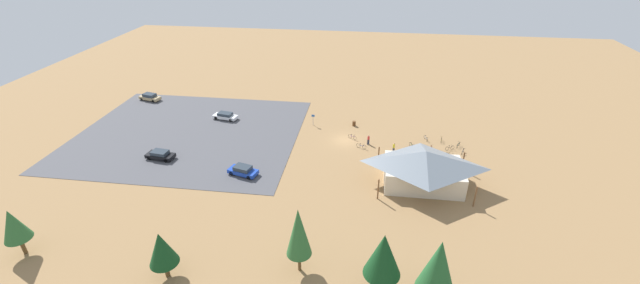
% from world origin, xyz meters
% --- Properties ---
extents(ground, '(160.00, 160.00, 0.00)m').
position_xyz_m(ground, '(0.00, 0.00, 0.00)').
color(ground, '#937047').
rests_on(ground, ground).
extents(parking_lot_asphalt, '(38.36, 32.78, 0.05)m').
position_xyz_m(parking_lot_asphalt, '(27.60, 0.97, 0.03)').
color(parking_lot_asphalt, '#4C4C51').
rests_on(parking_lot_asphalt, ground).
extents(bike_pavilion, '(12.74, 9.14, 5.31)m').
position_xyz_m(bike_pavilion, '(-11.78, 11.67, 2.93)').
color(bike_pavilion, beige).
rests_on(bike_pavilion, ground).
extents(trash_bin, '(0.60, 0.60, 0.90)m').
position_xyz_m(trash_bin, '(-1.12, -5.86, 0.45)').
color(trash_bin, brown).
rests_on(trash_bin, ground).
extents(lot_sign, '(0.56, 0.08, 2.20)m').
position_xyz_m(lot_sign, '(6.34, -5.12, 1.41)').
color(lot_sign, '#99999E').
rests_on(lot_sign, ground).
extents(pine_mideast, '(3.65, 3.65, 7.89)m').
position_xyz_m(pine_mideast, '(-10.89, 32.53, 4.98)').
color(pine_mideast, brown).
rests_on(pine_mideast, ground).
extents(pine_west, '(2.65, 2.65, 8.05)m').
position_xyz_m(pine_west, '(2.57, 29.94, 5.18)').
color(pine_west, brown).
rests_on(pine_west, ground).
extents(pine_east, '(2.99, 2.99, 5.72)m').
position_xyz_m(pine_east, '(16.14, 32.60, 3.77)').
color(pine_east, brown).
rests_on(pine_east, ground).
extents(pine_midwest, '(2.80, 2.80, 5.96)m').
position_xyz_m(pine_midwest, '(33.50, 31.58, 4.02)').
color(pine_midwest, brown).
rests_on(pine_midwest, ground).
extents(pine_far_east, '(3.63, 3.63, 7.65)m').
position_xyz_m(pine_far_east, '(-5.88, 32.06, 5.24)').
color(pine_far_east, brown).
rests_on(pine_far_east, ground).
extents(bicycle_silver_lone_west, '(0.62, 1.67, 0.77)m').
position_xyz_m(bicycle_silver_lone_west, '(-13.61, -1.94, 0.35)').
color(bicycle_silver_lone_west, black).
rests_on(bicycle_silver_lone_west, ground).
extents(bicycle_white_edge_north, '(0.71, 1.57, 0.76)m').
position_xyz_m(bicycle_white_edge_north, '(-19.08, 1.92, 0.35)').
color(bicycle_white_edge_north, black).
rests_on(bicycle_white_edge_north, ground).
extents(bicycle_yellow_back_row, '(0.48, 1.67, 0.76)m').
position_xyz_m(bicycle_yellow_back_row, '(-16.16, -1.64, 0.36)').
color(bicycle_yellow_back_row, black).
rests_on(bicycle_yellow_back_row, ground).
extents(bicycle_teal_yard_right, '(0.80, 1.52, 0.76)m').
position_xyz_m(bicycle_teal_yard_right, '(-18.71, -0.21, 0.35)').
color(bicycle_teal_yard_right, black).
rests_on(bicycle_teal_yard_right, ground).
extents(bicycle_red_yard_center, '(0.48, 1.84, 0.90)m').
position_xyz_m(bicycle_red_yard_center, '(-14.15, 1.85, 0.40)').
color(bicycle_red_yard_center, black).
rests_on(bicycle_red_yard_center, ground).
extents(bicycle_green_by_bin, '(0.70, 1.68, 0.84)m').
position_xyz_m(bicycle_green_by_bin, '(-11.01, 1.12, 0.39)').
color(bicycle_green_by_bin, black).
rests_on(bicycle_green_by_bin, ground).
extents(bicycle_blue_mid_cluster, '(1.70, 0.76, 0.87)m').
position_xyz_m(bicycle_blue_mid_cluster, '(-2.81, 2.40, 0.38)').
color(bicycle_blue_mid_cluster, black).
rests_on(bicycle_blue_mid_cluster, ground).
extents(bicycle_orange_front_row, '(1.54, 0.77, 0.80)m').
position_xyz_m(bicycle_orange_front_row, '(-16.85, 3.53, 0.38)').
color(bicycle_orange_front_row, black).
rests_on(bicycle_orange_front_row, ground).
extents(bicycle_black_edge_south, '(1.51, 0.73, 0.82)m').
position_xyz_m(bicycle_black_edge_south, '(-17.17, 1.04, 0.37)').
color(bicycle_black_edge_south, black).
rests_on(bicycle_black_edge_south, ground).
extents(bicycle_purple_yard_left, '(1.44, 1.02, 0.88)m').
position_xyz_m(bicycle_purple_yard_left, '(-1.15, -0.66, 0.38)').
color(bicycle_purple_yard_left, black).
rests_on(bicycle_purple_yard_left, ground).
extents(car_blue_inner_stall, '(4.69, 2.98, 1.39)m').
position_xyz_m(car_blue_inner_stall, '(14.10, 12.72, 0.74)').
color(car_blue_inner_stall, '#1E42B2').
rests_on(car_blue_inner_stall, parking_lot_asphalt).
extents(car_black_mid_lot, '(4.59, 2.41, 1.33)m').
position_xyz_m(car_black_mid_lot, '(28.34, 9.99, 0.72)').
color(car_black_mid_lot, black).
rests_on(car_black_mid_lot, parking_lot_asphalt).
extents(car_tan_aisle_side, '(4.79, 2.81, 1.43)m').
position_xyz_m(car_tan_aisle_side, '(41.97, -12.37, 0.75)').
color(car_tan_aisle_side, tan).
rests_on(car_tan_aisle_side, parking_lot_asphalt).
extents(car_white_back_corner, '(4.83, 2.56, 1.29)m').
position_xyz_m(car_white_back_corner, '(23.17, -5.44, 0.70)').
color(car_white_back_corner, white).
rests_on(car_white_back_corner, parking_lot_asphalt).
extents(visitor_at_bikes, '(0.36, 0.36, 1.81)m').
position_xyz_m(visitor_at_bikes, '(-8.00, 3.21, 0.95)').
color(visitor_at_bikes, '#2D3347').
rests_on(visitor_at_bikes, ground).
extents(visitor_by_pavilion, '(0.36, 0.36, 1.73)m').
position_xyz_m(visitor_by_pavilion, '(-3.90, 0.91, 0.91)').
color(visitor_by_pavilion, '#2D3347').
rests_on(visitor_by_pavilion, ground).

